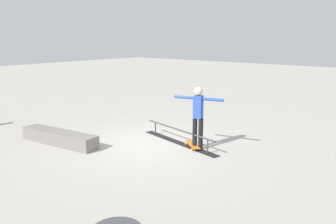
% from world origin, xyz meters
% --- Properties ---
extents(ground_plane, '(60.00, 60.00, 0.00)m').
position_xyz_m(ground_plane, '(0.00, 0.00, 0.00)').
color(ground_plane, '#ADA89E').
extents(grind_rail, '(3.03, 0.89, 0.41)m').
position_xyz_m(grind_rail, '(-0.57, -0.64, 0.18)').
color(grind_rail, black).
rests_on(grind_rail, ground_plane).
extents(skate_ledge, '(2.63, 0.86, 0.37)m').
position_xyz_m(skate_ledge, '(2.01, 1.59, 0.19)').
color(skate_ledge, gray).
rests_on(skate_ledge, ground_plane).
extents(skater_main, '(1.35, 0.40, 1.70)m').
position_xyz_m(skater_main, '(-1.27, -0.55, 0.99)').
color(skater_main, black).
rests_on(skater_main, ground_plane).
extents(skateboard_main, '(0.76, 0.64, 0.09)m').
position_xyz_m(skateboard_main, '(-1.10, -0.56, 0.07)').
color(skateboard_main, orange).
rests_on(skateboard_main, ground_plane).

